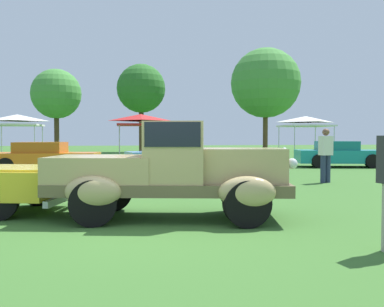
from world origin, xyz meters
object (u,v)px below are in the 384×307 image
(feature_pickup_truck, at_px, (171,170))
(show_car_skyblue, at_px, (175,156))
(show_car_teal, at_px, (339,154))
(spectator_near_truck, at_px, (326,153))
(canopy_tent_right_field, at_px, (306,121))
(canopy_tent_left_field, at_px, (17,119))
(canopy_tent_center_field, at_px, (141,119))
(show_car_orange, at_px, (44,158))

(feature_pickup_truck, height_order, show_car_skyblue, feature_pickup_truck)
(show_car_teal, distance_m, spectator_near_truck, 7.33)
(spectator_near_truck, height_order, canopy_tent_right_field, canopy_tent_right_field)
(spectator_near_truck, height_order, canopy_tent_left_field, canopy_tent_left_field)
(show_car_teal, relative_size, canopy_tent_right_field, 1.51)
(feature_pickup_truck, height_order, canopy_tent_right_field, canopy_tent_right_field)
(canopy_tent_center_field, xyz_separation_m, canopy_tent_right_field, (10.33, 0.84, 0.00))
(canopy_tent_left_field, bearing_deg, show_car_teal, -24.01)
(show_car_skyblue, bearing_deg, spectator_near_truck, -55.25)
(feature_pickup_truck, bearing_deg, spectator_near_truck, 42.27)
(spectator_near_truck, relative_size, canopy_tent_center_field, 0.62)
(show_car_skyblue, distance_m, canopy_tent_right_field, 11.60)
(show_car_teal, xyz_separation_m, canopy_tent_center_field, (-9.09, 5.66, 1.82))
(canopy_tent_right_field, bearing_deg, canopy_tent_left_field, 177.77)
(show_car_skyblue, relative_size, show_car_teal, 1.04)
(canopy_tent_right_field, bearing_deg, show_car_teal, -100.82)
(canopy_tent_left_field, xyz_separation_m, canopy_tent_right_field, (17.35, -0.68, 0.00))
(spectator_near_truck, bearing_deg, feature_pickup_truck, -137.73)
(canopy_tent_left_field, height_order, canopy_tent_right_field, same)
(show_car_teal, height_order, canopy_tent_right_field, canopy_tent_right_field)
(show_car_teal, bearing_deg, canopy_tent_right_field, 79.18)
(feature_pickup_truck, relative_size, canopy_tent_right_field, 1.55)
(feature_pickup_truck, bearing_deg, show_car_skyblue, 82.51)
(show_car_teal, height_order, spectator_near_truck, spectator_near_truck)
(canopy_tent_left_field, distance_m, canopy_tent_right_field, 17.36)
(canopy_tent_right_field, bearing_deg, feature_pickup_truck, -120.79)
(feature_pickup_truck, relative_size, show_car_skyblue, 0.99)
(show_car_skyblue, bearing_deg, show_car_teal, 3.24)
(show_car_teal, bearing_deg, canopy_tent_left_field, 155.99)
(feature_pickup_truck, height_order, show_car_teal, feature_pickup_truck)
(feature_pickup_truck, distance_m, spectator_near_truck, 7.31)
(show_car_skyblue, height_order, canopy_tent_right_field, canopy_tent_right_field)
(feature_pickup_truck, relative_size, show_car_teal, 1.02)
(show_car_orange, distance_m, canopy_tent_right_field, 16.39)
(show_car_teal, bearing_deg, feature_pickup_truck, -129.76)
(show_car_skyblue, xyz_separation_m, canopy_tent_left_field, (-8.24, 7.62, 1.82))
(canopy_tent_center_field, height_order, canopy_tent_right_field, same)
(show_car_teal, height_order, canopy_tent_left_field, canopy_tent_left_field)
(show_car_teal, distance_m, canopy_tent_left_field, 17.73)
(canopy_tent_center_field, distance_m, canopy_tent_right_field, 10.37)
(spectator_near_truck, relative_size, canopy_tent_right_field, 0.60)
(show_car_orange, height_order, canopy_tent_right_field, canopy_tent_right_field)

